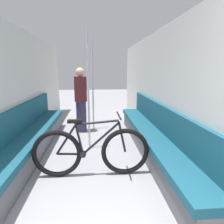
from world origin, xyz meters
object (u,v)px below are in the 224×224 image
Objects in this scene: bench_seat_row_left at (29,141)px; passenger_standing at (81,99)px; bicycle at (91,152)px; grab_pole_far at (93,87)px; grab_pole_near at (88,92)px; bench_seat_row_right at (152,138)px.

bench_seat_row_left is 2.64× the size of passenger_standing.
bicycle is 0.74× the size of grab_pole_far.
bicycle is 0.74× the size of grab_pole_near.
grab_pole_near reaches higher than bench_seat_row_left.
bench_seat_row_left is at bearing -114.29° from passenger_standing.
grab_pole_near is at bearing 100.65° from bicycle.
bench_seat_row_right is 2.64× the size of passenger_standing.
bench_seat_row_left is 1.31m from bicycle.
grab_pole_near is at bearing 162.66° from bench_seat_row_right.
bicycle is 2.23m from passenger_standing.
bench_seat_row_left is at bearing -123.73° from grab_pole_far.
grab_pole_near reaches higher than bench_seat_row_right.
grab_pole_far is at bearing 56.27° from bench_seat_row_left.
passenger_standing is (0.82, 1.46, 0.51)m from bench_seat_row_left.
grab_pole_far is 0.47m from passenger_standing.
bench_seat_row_right is at bearing 0.00° from bench_seat_row_left.
grab_pole_near is (-0.06, 1.07, 0.73)m from bicycle.
bench_seat_row_right is at bearing 40.06° from bicycle.
bicycle is 2.48m from grab_pole_far.
bench_seat_row_right is 1.84× the size of grab_pole_far.
passenger_standing is (-1.38, 1.46, 0.51)m from bench_seat_row_right.
bench_seat_row_left is at bearing 154.75° from bicycle.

